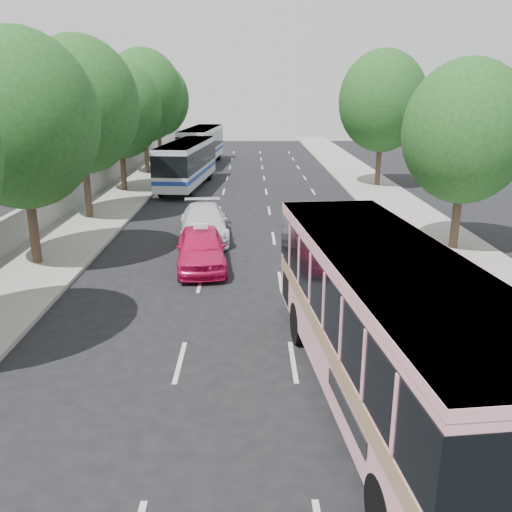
{
  "coord_description": "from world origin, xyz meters",
  "views": [
    {
      "loc": [
        -0.08,
        -14.45,
        6.68
      ],
      "look_at": [
        0.09,
        2.0,
        1.6
      ],
      "focal_mm": 38.0,
      "sensor_mm": 36.0,
      "label": 1
    }
  ],
  "objects_px": {
    "pink_bus": "(387,314)",
    "tour_coach_front": "(187,160)",
    "pink_taxi": "(201,248)",
    "tour_coach_rear": "(202,143)",
    "white_pickup": "(204,223)"
  },
  "relations": [
    {
      "from": "pink_taxi",
      "to": "tour_coach_front",
      "type": "distance_m",
      "value": 18.23
    },
    {
      "from": "pink_bus",
      "to": "tour_coach_front",
      "type": "height_order",
      "value": "pink_bus"
    },
    {
      "from": "pink_bus",
      "to": "tour_coach_rear",
      "type": "distance_m",
      "value": 40.4
    },
    {
      "from": "white_pickup",
      "to": "tour_coach_front",
      "type": "distance_m",
      "value": 13.95
    },
    {
      "from": "pink_bus",
      "to": "pink_taxi",
      "type": "height_order",
      "value": "pink_bus"
    },
    {
      "from": "pink_bus",
      "to": "tour_coach_front",
      "type": "bearing_deg",
      "value": 98.93
    },
    {
      "from": "pink_bus",
      "to": "white_pickup",
      "type": "xyz_separation_m",
      "value": [
        -5.02,
        14.01,
        -1.41
      ]
    },
    {
      "from": "tour_coach_front",
      "to": "pink_taxi",
      "type": "bearing_deg",
      "value": -76.53
    },
    {
      "from": "tour_coach_front",
      "to": "tour_coach_rear",
      "type": "distance_m",
      "value": 12.01
    },
    {
      "from": "pink_taxi",
      "to": "tour_coach_rear",
      "type": "xyz_separation_m",
      "value": [
        -2.5,
        30.03,
        1.22
      ]
    },
    {
      "from": "pink_taxi",
      "to": "tour_coach_rear",
      "type": "height_order",
      "value": "tour_coach_rear"
    },
    {
      "from": "pink_bus",
      "to": "white_pickup",
      "type": "relative_size",
      "value": 2.13
    },
    {
      "from": "pink_bus",
      "to": "pink_taxi",
      "type": "distance_m",
      "value": 10.91
    },
    {
      "from": "tour_coach_front",
      "to": "pink_bus",
      "type": "bearing_deg",
      "value": -69.72
    },
    {
      "from": "pink_taxi",
      "to": "tour_coach_front",
      "type": "relative_size",
      "value": 0.43
    }
  ]
}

